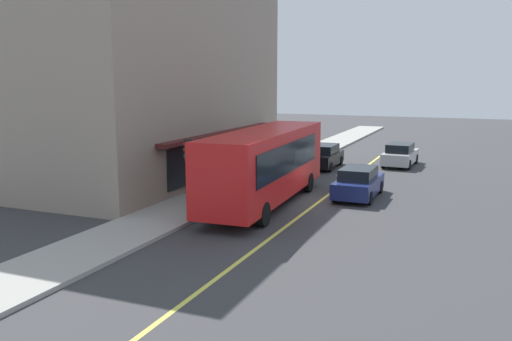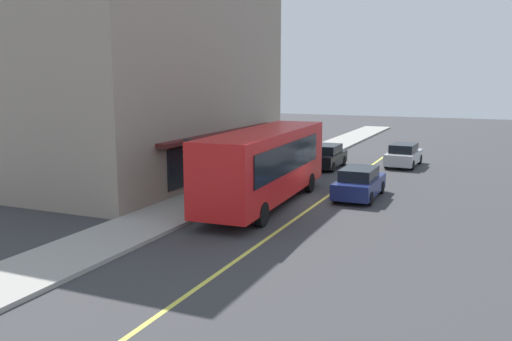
{
  "view_description": "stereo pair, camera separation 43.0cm",
  "coord_description": "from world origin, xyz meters",
  "px_view_note": "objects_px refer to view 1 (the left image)",
  "views": [
    {
      "loc": [
        -24.73,
        -6.93,
        5.85
      ],
      "look_at": [
        -1.93,
        2.61,
        1.6
      ],
      "focal_mm": 37.86,
      "sensor_mm": 36.0,
      "label": 1
    },
    {
      "loc": [
        -24.56,
        -7.32,
        5.85
      ],
      "look_at": [
        -1.93,
        2.61,
        1.6
      ],
      "focal_mm": 37.86,
      "sensor_mm": 36.0,
      "label": 2
    }
  ],
  "objects_px": {
    "car_navy": "(358,183)",
    "pedestrian_near_storefront": "(266,150)",
    "bus": "(266,163)",
    "car_black": "(323,157)",
    "traffic_light": "(190,159)",
    "car_silver": "(400,155)"
  },
  "relations": [
    {
      "from": "car_silver",
      "to": "car_black",
      "type": "xyz_separation_m",
      "value": [
        -2.78,
        4.55,
        0.0
      ]
    },
    {
      "from": "traffic_light",
      "to": "pedestrian_near_storefront",
      "type": "height_order",
      "value": "traffic_light"
    },
    {
      "from": "car_black",
      "to": "car_navy",
      "type": "distance_m",
      "value": 9.03
    },
    {
      "from": "car_black",
      "to": "pedestrian_near_storefront",
      "type": "relative_size",
      "value": 2.42
    },
    {
      "from": "bus",
      "to": "traffic_light",
      "type": "distance_m",
      "value": 4.0
    },
    {
      "from": "bus",
      "to": "car_black",
      "type": "relative_size",
      "value": 2.6
    },
    {
      "from": "traffic_light",
      "to": "car_navy",
      "type": "height_order",
      "value": "traffic_light"
    },
    {
      "from": "car_silver",
      "to": "car_navy",
      "type": "bearing_deg",
      "value": 177.34
    },
    {
      "from": "car_silver",
      "to": "pedestrian_near_storefront",
      "type": "bearing_deg",
      "value": 121.81
    },
    {
      "from": "traffic_light",
      "to": "bus",
      "type": "bearing_deg",
      "value": -31.31
    },
    {
      "from": "car_navy",
      "to": "pedestrian_near_storefront",
      "type": "height_order",
      "value": "pedestrian_near_storefront"
    },
    {
      "from": "car_navy",
      "to": "traffic_light",
      "type": "bearing_deg",
      "value": 139.18
    },
    {
      "from": "bus",
      "to": "traffic_light",
      "type": "xyz_separation_m",
      "value": [
        -3.38,
        2.06,
        0.55
      ]
    },
    {
      "from": "traffic_light",
      "to": "car_silver",
      "type": "relative_size",
      "value": 0.73
    },
    {
      "from": "car_silver",
      "to": "pedestrian_near_storefront",
      "type": "relative_size",
      "value": 2.44
    },
    {
      "from": "car_silver",
      "to": "car_black",
      "type": "height_order",
      "value": "same"
    },
    {
      "from": "car_navy",
      "to": "bus",
      "type": "bearing_deg",
      "value": 131.46
    },
    {
      "from": "car_navy",
      "to": "pedestrian_near_storefront",
      "type": "xyz_separation_m",
      "value": [
        6.03,
        7.28,
        0.49
      ]
    },
    {
      "from": "traffic_light",
      "to": "pedestrian_near_storefront",
      "type": "distance_m",
      "value": 12.79
    },
    {
      "from": "bus",
      "to": "car_navy",
      "type": "relative_size",
      "value": 2.61
    },
    {
      "from": "traffic_light",
      "to": "car_black",
      "type": "bearing_deg",
      "value": -6.44
    },
    {
      "from": "bus",
      "to": "car_navy",
      "type": "distance_m",
      "value": 5.02
    }
  ]
}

